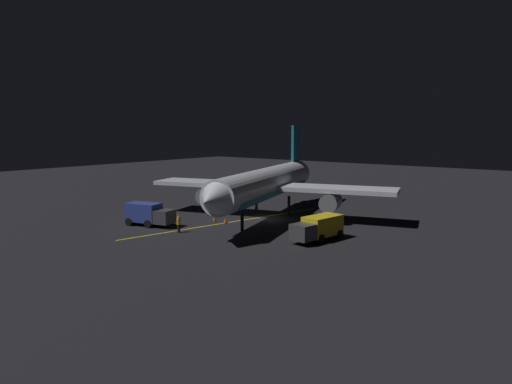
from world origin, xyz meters
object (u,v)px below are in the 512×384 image
Objects in this scene: traffic_cone_near_left at (179,216)px; traffic_cone_far at (225,221)px; airliner at (268,184)px; traffic_cone_near_right at (155,221)px; baggage_truck at (148,214)px; catering_truck at (319,228)px; traffic_cone_under_wing at (214,219)px; ground_crew_worker at (179,224)px.

traffic_cone_far is at bearing -167.65° from traffic_cone_near_left.
airliner reaches higher than traffic_cone_near_right.
traffic_cone_near_left is at bearing -88.66° from traffic_cone_near_right.
catering_truck is (-18.76, -5.66, -0.05)m from baggage_truck.
baggage_truck is 10.69× the size of traffic_cone_under_wing.
catering_truck is at bearing 176.25° from traffic_cone_far.
ground_crew_worker is at bearing 100.22° from traffic_cone_under_wing.
traffic_cone_near_left is 3.79m from traffic_cone_near_right.
catering_truck reaches higher than traffic_cone_near_right.
catering_truck is at bearing -155.93° from ground_crew_worker.
traffic_cone_under_wing is (-4.68, -1.34, 0.00)m from traffic_cone_near_left.
baggage_truck is 1.74m from traffic_cone_near_right.
traffic_cone_near_left and traffic_cone_under_wing have the same top height.
catering_truck is 11.28× the size of traffic_cone_near_left.
ground_crew_worker is 3.16× the size of traffic_cone_under_wing.
traffic_cone_near_right is 8.15m from traffic_cone_far.
traffic_cone_under_wing is at bearing 55.19° from airliner.
airliner is 19.02× the size of ground_crew_worker.
catering_truck is 11.28× the size of traffic_cone_near_right.
airliner is at bearing -101.97° from ground_crew_worker.
airliner is 12.86m from catering_truck.
traffic_cone_near_right is (-0.09, 3.79, 0.00)m from traffic_cone_near_left.
baggage_truck is at bearing 56.37° from airliner.
airliner is at bearing -123.63° from baggage_truck.
traffic_cone_under_wing is at bearing -131.81° from traffic_cone_near_right.
traffic_cone_near_left is (0.56, -5.11, -1.03)m from baggage_truck.
airliner is at bearing -124.81° from traffic_cone_under_wing.
traffic_cone_under_wing is at bearing -3.11° from catering_truck.
traffic_cone_under_wing is at bearing -164.00° from traffic_cone_near_left.
traffic_cone_far is at bearing -3.75° from catering_truck.
baggage_truck is at bearing 48.22° from traffic_cone_far.
traffic_cone_near_left is 4.87m from traffic_cone_under_wing.
airliner is at bearing -128.36° from traffic_cone_near_right.
traffic_cone_near_left is at bearing 38.83° from airliner.
traffic_cone_under_wing is 1.00× the size of traffic_cone_far.
traffic_cone_near_left is (19.32, 0.55, -0.98)m from catering_truck.
traffic_cone_near_right is at bearing -70.31° from baggage_truck.
traffic_cone_near_right is at bearing 91.34° from traffic_cone_near_left.
traffic_cone_far is at bearing -140.45° from traffic_cone_near_right.
traffic_cone_near_left is at bearing 16.00° from traffic_cone_under_wing.
traffic_cone_far is (-1.69, -0.05, 0.00)m from traffic_cone_under_wing.
airliner is at bearing -111.43° from traffic_cone_far.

